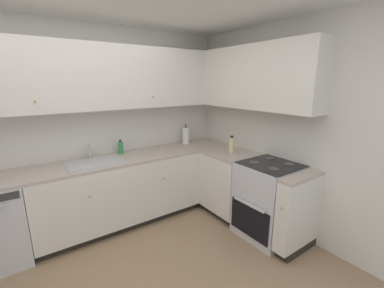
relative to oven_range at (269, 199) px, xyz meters
The scene contains 14 objects.
wall_back 2.50m from the oven_range, 137.95° to the left, with size 4.18×0.05×2.50m, color silver.
wall_right 0.87m from the oven_range, 27.16° to the right, with size 0.05×3.54×2.50m, color silver.
lower_cabinets_back 1.85m from the oven_range, 136.83° to the left, with size 2.06×0.62×0.86m.
countertop_back 1.90m from the oven_range, 136.95° to the left, with size 3.26×0.60×0.04m, color #B7A89E.
lower_cabinets_right 0.43m from the oven_range, 92.15° to the left, with size 0.62×1.44×0.86m.
countertop_right 0.60m from the oven_range, 92.52° to the left, with size 0.60×1.44×0.03m.
oven_range is the anchor object (origin of this frame).
upper_cabinets_back 2.50m from the oven_range, 137.14° to the left, with size 2.94×0.34×0.75m.
upper_cabinets_right 1.53m from the oven_range, 77.94° to the left, with size 0.32×1.99×0.75m.
sink 2.10m from the oven_range, 143.30° to the left, with size 0.63×0.40×0.10m.
faucet 2.26m from the oven_range, 138.87° to the left, with size 0.07×0.16×0.20m.
soap_bottle 1.99m from the oven_range, 131.15° to the left, with size 0.06×0.06×0.19m.
paper_towel_roll 1.55m from the oven_range, 99.41° to the left, with size 0.11×0.11×0.31m.
oil_bottle 0.84m from the oven_range, 91.70° to the left, with size 0.07×0.07×0.23m.
Camera 1 is at (-0.57, -1.57, 1.82)m, focal length 23.53 mm.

